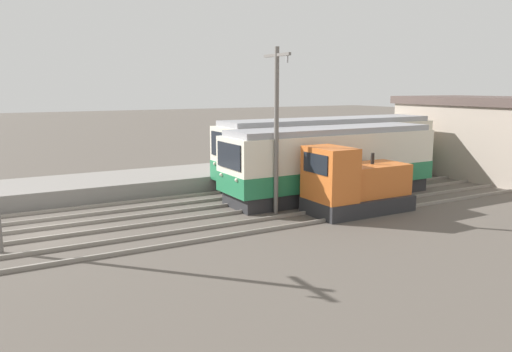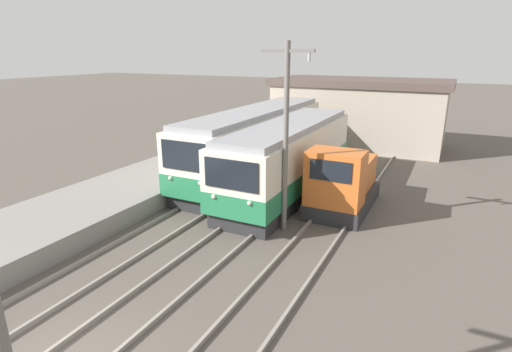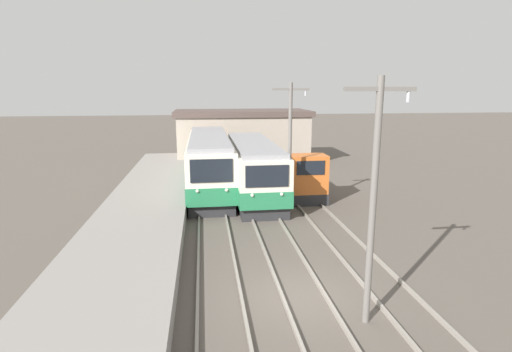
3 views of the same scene
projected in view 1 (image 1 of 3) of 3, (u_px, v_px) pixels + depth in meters
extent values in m
plane|color=#564F47|center=(47.00, 233.00, 19.13)|extent=(200.00, 200.00, 0.00)
cube|color=gray|center=(30.00, 193.00, 24.43)|extent=(4.50, 54.00, 0.81)
cube|color=gray|center=(37.00, 212.00, 21.97)|extent=(0.10, 60.00, 0.14)
cube|color=gray|center=(41.00, 220.00, 20.73)|extent=(0.10, 60.00, 0.14)
cube|color=gray|center=(45.00, 228.00, 19.56)|extent=(0.10, 60.00, 0.14)
cube|color=gray|center=(50.00, 237.00, 18.33)|extent=(0.10, 60.00, 0.14)
cube|color=gray|center=(56.00, 249.00, 16.99)|extent=(0.10, 60.00, 0.14)
cube|color=gray|center=(63.00, 262.00, 15.75)|extent=(0.10, 60.00, 0.14)
cube|color=#28282B|center=(328.00, 178.00, 28.71)|extent=(2.58, 12.97, 0.70)
cube|color=silver|center=(329.00, 148.00, 28.40)|extent=(2.80, 13.51, 2.81)
cube|color=#267A4C|center=(328.00, 163.00, 28.56)|extent=(2.84, 13.55, 1.01)
cube|color=black|center=(221.00, 145.00, 25.04)|extent=(2.24, 0.06, 1.24)
sphere|color=silver|center=(215.00, 164.00, 25.89)|extent=(0.18, 0.18, 0.18)
sphere|color=silver|center=(228.00, 168.00, 24.56)|extent=(0.18, 0.18, 0.18)
cube|color=#939399|center=(330.00, 121.00, 28.13)|extent=(2.46, 12.97, 0.28)
cube|color=#28282B|center=(330.00, 190.00, 25.35)|extent=(2.58, 10.94, 0.70)
cube|color=silver|center=(331.00, 158.00, 25.06)|extent=(2.80, 11.40, 2.57)
cube|color=#267A4C|center=(331.00, 174.00, 25.20)|extent=(2.84, 11.44, 0.93)
cube|color=black|center=(229.00, 156.00, 22.21)|extent=(2.24, 0.06, 1.13)
sphere|color=silver|center=(221.00, 175.00, 23.04)|extent=(0.18, 0.18, 0.18)
sphere|color=silver|center=(237.00, 180.00, 21.72)|extent=(0.18, 0.18, 0.18)
cube|color=#939399|center=(332.00, 130.00, 24.81)|extent=(2.46, 10.94, 0.28)
cube|color=#28282B|center=(358.00, 204.00, 22.40)|extent=(2.40, 4.75, 0.70)
cube|color=#D16628|center=(330.00, 174.00, 21.36)|extent=(2.28, 1.52, 2.30)
cube|color=black|center=(315.00, 164.00, 20.90)|extent=(1.68, 0.04, 0.83)
cube|color=#D16628|center=(372.00, 179.00, 22.58)|extent=(1.92, 3.13, 1.40)
cylinder|color=black|center=(372.00, 159.00, 22.42)|extent=(0.16, 0.16, 0.50)
cylinder|color=slate|center=(276.00, 132.00, 21.48)|extent=(0.20, 0.20, 7.19)
cube|color=slate|center=(277.00, 55.00, 20.91)|extent=(2.00, 0.12, 0.12)
cylinder|color=#B2B2B7|center=(287.00, 59.00, 20.26)|extent=(0.10, 0.10, 0.30)
cube|color=#AD9E8E|center=(500.00, 142.00, 30.61)|extent=(12.00, 6.00, 4.42)
cube|color=#51423D|center=(504.00, 101.00, 30.18)|extent=(12.60, 6.30, 0.50)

